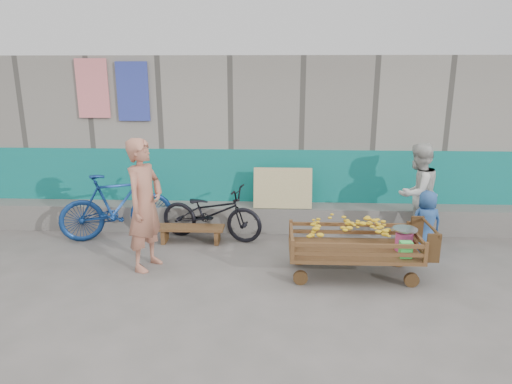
{
  "coord_description": "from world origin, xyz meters",
  "views": [
    {
      "loc": [
        0.19,
        -5.35,
        2.77
      ],
      "look_at": [
        -0.11,
        1.2,
        1.0
      ],
      "focal_mm": 32.0,
      "sensor_mm": 36.0,
      "label": 1
    }
  ],
  "objects_px": {
    "banana_cart": "(351,238)",
    "bicycle_dark": "(211,213)",
    "bench": "(191,231)",
    "child": "(426,223)",
    "vendor_man": "(145,205)",
    "bicycle_blue": "(117,206)",
    "woman": "(417,193)"
  },
  "relations": [
    {
      "from": "banana_cart",
      "to": "bicycle_dark",
      "type": "distance_m",
      "value": 2.49
    },
    {
      "from": "bench",
      "to": "child",
      "type": "relative_size",
      "value": 1.08
    },
    {
      "from": "vendor_man",
      "to": "bench",
      "type": "bearing_deg",
      "value": -4.84
    },
    {
      "from": "vendor_man",
      "to": "bicycle_blue",
      "type": "relative_size",
      "value": 1.01
    },
    {
      "from": "woman",
      "to": "bicycle_blue",
      "type": "bearing_deg",
      "value": -36.35
    },
    {
      "from": "banana_cart",
      "to": "woman",
      "type": "height_order",
      "value": "woman"
    },
    {
      "from": "bench",
      "to": "bicycle_dark",
      "type": "relative_size",
      "value": 0.62
    },
    {
      "from": "vendor_man",
      "to": "woman",
      "type": "bearing_deg",
      "value": -54.59
    },
    {
      "from": "vendor_man",
      "to": "bicycle_dark",
      "type": "distance_m",
      "value": 1.48
    },
    {
      "from": "bench",
      "to": "child",
      "type": "height_order",
      "value": "child"
    },
    {
      "from": "bench",
      "to": "vendor_man",
      "type": "relative_size",
      "value": 0.58
    },
    {
      "from": "child",
      "to": "bicycle_blue",
      "type": "height_order",
      "value": "bicycle_blue"
    },
    {
      "from": "vendor_man",
      "to": "woman",
      "type": "relative_size",
      "value": 1.14
    },
    {
      "from": "banana_cart",
      "to": "vendor_man",
      "type": "relative_size",
      "value": 1.02
    },
    {
      "from": "bicycle_dark",
      "to": "bicycle_blue",
      "type": "xyz_separation_m",
      "value": [
        -1.59,
        0.0,
        0.1
      ]
    },
    {
      "from": "vendor_man",
      "to": "woman",
      "type": "height_order",
      "value": "vendor_man"
    },
    {
      "from": "bench",
      "to": "vendor_man",
      "type": "bearing_deg",
      "value": -113.58
    },
    {
      "from": "bench",
      "to": "banana_cart",
      "type": "bearing_deg",
      "value": -25.23
    },
    {
      "from": "woman",
      "to": "bicycle_dark",
      "type": "height_order",
      "value": "woman"
    },
    {
      "from": "child",
      "to": "bicycle_dark",
      "type": "distance_m",
      "value": 3.4
    },
    {
      "from": "woman",
      "to": "child",
      "type": "bearing_deg",
      "value": 53.02
    },
    {
      "from": "bench",
      "to": "child",
      "type": "bearing_deg",
      "value": -5.23
    },
    {
      "from": "child",
      "to": "banana_cart",
      "type": "bearing_deg",
      "value": 22.85
    },
    {
      "from": "vendor_man",
      "to": "child",
      "type": "distance_m",
      "value": 4.19
    },
    {
      "from": "woman",
      "to": "bench",
      "type": "bearing_deg",
      "value": -33.31
    },
    {
      "from": "banana_cart",
      "to": "bench",
      "type": "height_order",
      "value": "banana_cart"
    },
    {
      "from": "bicycle_dark",
      "to": "child",
      "type": "bearing_deg",
      "value": -85.66
    },
    {
      "from": "bench",
      "to": "bicycle_dark",
      "type": "height_order",
      "value": "bicycle_dark"
    },
    {
      "from": "bench",
      "to": "woman",
      "type": "xyz_separation_m",
      "value": [
        3.68,
        0.24,
        0.62
      ]
    },
    {
      "from": "banana_cart",
      "to": "bench",
      "type": "relative_size",
      "value": 1.75
    },
    {
      "from": "bench",
      "to": "vendor_man",
      "type": "height_order",
      "value": "vendor_man"
    },
    {
      "from": "bicycle_blue",
      "to": "vendor_man",
      "type": "bearing_deg",
      "value": -168.73
    }
  ]
}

